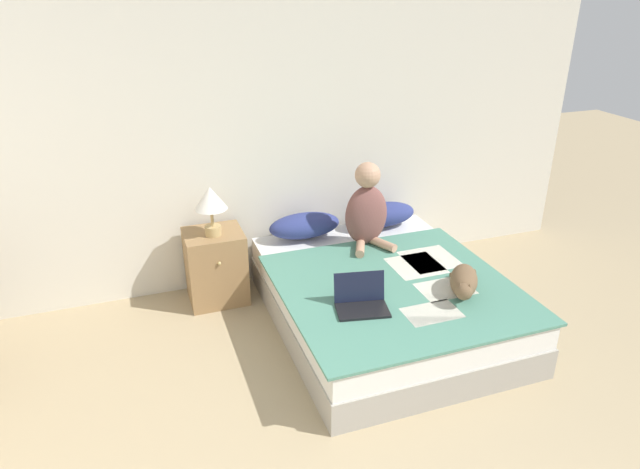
% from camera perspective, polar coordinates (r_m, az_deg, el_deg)
% --- Properties ---
extents(wall_back, '(6.17, 0.05, 2.55)m').
position_cam_1_polar(wall_back, '(4.70, -7.14, 9.65)').
color(wall_back, beige).
rests_on(wall_back, ground_plane).
extents(bed, '(1.64, 2.00, 0.43)m').
position_cam_1_polar(bed, '(4.40, 6.40, -6.46)').
color(bed, '#9E998E').
rests_on(bed, ground_plane).
extents(pillow_near, '(0.62, 0.29, 0.21)m').
position_cam_1_polar(pillow_near, '(4.82, -1.55, 0.91)').
color(pillow_near, navy).
rests_on(pillow_near, bed).
extents(pillow_far, '(0.62, 0.29, 0.21)m').
position_cam_1_polar(pillow_far, '(5.07, 6.20, 2.00)').
color(pillow_far, navy).
rests_on(pillow_far, bed).
extents(person_sitting, '(0.37, 0.36, 0.70)m').
position_cam_1_polar(person_sitting, '(4.63, 4.69, 2.49)').
color(person_sitting, brown).
rests_on(person_sitting, bed).
extents(cat_tabby, '(0.41, 0.46, 0.19)m').
position_cam_1_polar(cat_tabby, '(4.10, 14.18, -4.59)').
color(cat_tabby, brown).
rests_on(cat_tabby, bed).
extents(laptop_open, '(0.39, 0.32, 0.22)m').
position_cam_1_polar(laptop_open, '(3.84, 4.15, -6.74)').
color(laptop_open, black).
rests_on(laptop_open, bed).
extents(nightstand, '(0.46, 0.43, 0.61)m').
position_cam_1_polar(nightstand, '(4.73, -10.37, -3.16)').
color(nightstand, '#937047').
rests_on(nightstand, ground_plane).
extents(table_lamp, '(0.25, 0.25, 0.40)m').
position_cam_1_polar(table_lamp, '(4.45, -10.88, 3.27)').
color(table_lamp, tan).
rests_on(table_lamp, nightstand).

